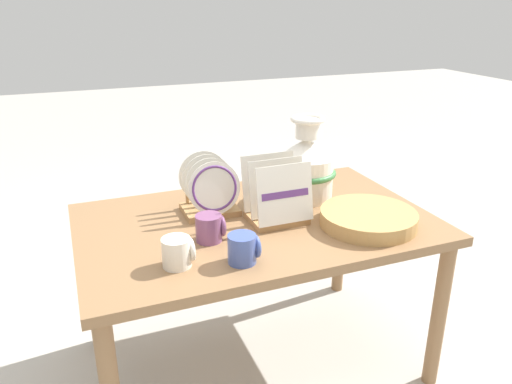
# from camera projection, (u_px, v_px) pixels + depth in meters

# --- Properties ---
(ground_plane) EXTENTS (14.00, 14.00, 0.00)m
(ground_plane) POSITION_uv_depth(u_px,v_px,m) (256.00, 360.00, 2.07)
(ground_plane) COLOR #B2ADA3
(display_table) EXTENTS (1.28, 0.81, 0.64)m
(display_table) POSITION_uv_depth(u_px,v_px,m) (256.00, 237.00, 1.86)
(display_table) COLOR olive
(display_table) RESTS_ON ground_plane
(ceramic_vase) EXTENTS (0.24, 0.24, 0.34)m
(ceramic_vase) POSITION_uv_depth(u_px,v_px,m) (306.00, 166.00, 1.99)
(ceramic_vase) COLOR white
(ceramic_vase) RESTS_ON display_table
(dish_rack_round_plates) EXTENTS (0.20, 0.19, 0.22)m
(dish_rack_round_plates) POSITION_uv_depth(u_px,v_px,m) (210.00, 193.00, 1.87)
(dish_rack_round_plates) COLOR tan
(dish_rack_round_plates) RESTS_ON display_table
(dish_rack_square_plates) EXTENTS (0.21, 0.19, 0.23)m
(dish_rack_square_plates) POSITION_uv_depth(u_px,v_px,m) (276.00, 201.00, 1.81)
(dish_rack_square_plates) COLOR tan
(dish_rack_square_plates) RESTS_ON display_table
(wicker_charger_stack) EXTENTS (0.34, 0.34, 0.05)m
(wicker_charger_stack) POSITION_uv_depth(u_px,v_px,m) (368.00, 218.00, 1.78)
(wicker_charger_stack) COLOR tan
(wicker_charger_stack) RESTS_ON display_table
(mug_plum_glaze) EXTENTS (0.10, 0.09, 0.09)m
(mug_plum_glaze) POSITION_uv_depth(u_px,v_px,m) (210.00, 228.00, 1.67)
(mug_plum_glaze) COLOR #7A4770
(mug_plum_glaze) RESTS_ON display_table
(mug_cobalt_glaze) EXTENTS (0.10, 0.09, 0.09)m
(mug_cobalt_glaze) POSITION_uv_depth(u_px,v_px,m) (243.00, 248.00, 1.53)
(mug_cobalt_glaze) COLOR #42569E
(mug_cobalt_glaze) RESTS_ON display_table
(mug_cream_glaze) EXTENTS (0.10, 0.09, 0.09)m
(mug_cream_glaze) POSITION_uv_depth(u_px,v_px,m) (178.00, 252.00, 1.51)
(mug_cream_glaze) COLOR silver
(mug_cream_glaze) RESTS_ON display_table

